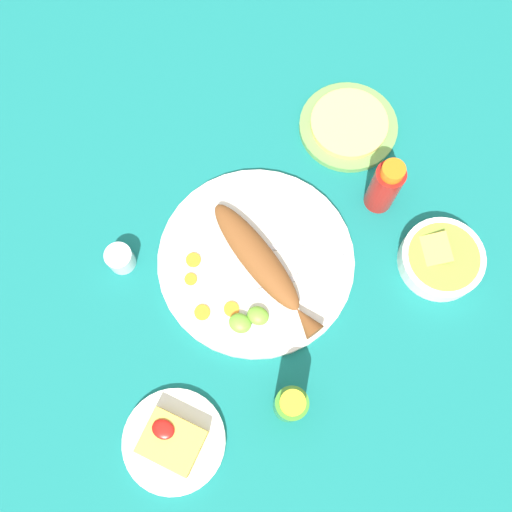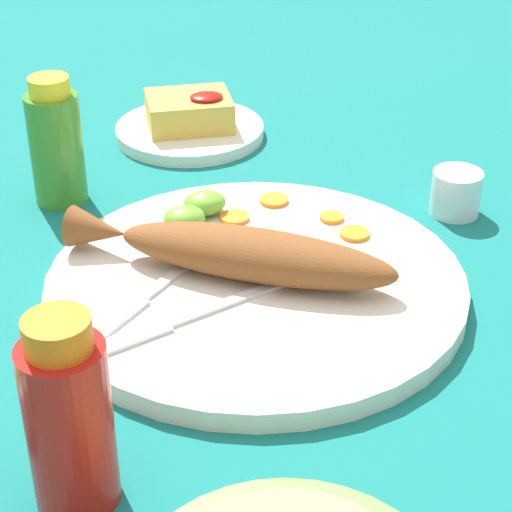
% 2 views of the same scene
% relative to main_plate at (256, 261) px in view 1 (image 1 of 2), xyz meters
% --- Properties ---
extents(ground_plane, '(4.00, 4.00, 0.00)m').
position_rel_main_plate_xyz_m(ground_plane, '(0.00, 0.00, -0.01)').
color(ground_plane, '#146B66').
extents(main_plate, '(0.36, 0.36, 0.02)m').
position_rel_main_plate_xyz_m(main_plate, '(0.00, 0.00, 0.00)').
color(main_plate, silver).
rests_on(main_plate, ground_plane).
extents(fried_fish, '(0.28, 0.18, 0.04)m').
position_rel_main_plate_xyz_m(fried_fish, '(-0.01, 0.01, 0.03)').
color(fried_fish, brown).
rests_on(fried_fish, main_plate).
extents(fork_near, '(0.18, 0.08, 0.00)m').
position_rel_main_plate_xyz_m(fork_near, '(-0.07, -0.06, 0.01)').
color(fork_near, silver).
rests_on(fork_near, main_plate).
extents(fork_far, '(0.14, 0.14, 0.00)m').
position_rel_main_plate_xyz_m(fork_far, '(-0.09, -0.01, 0.01)').
color(fork_far, silver).
rests_on(fork_far, main_plate).
extents(carrot_slice_near, '(0.03, 0.03, 0.00)m').
position_rel_main_plate_xyz_m(carrot_slice_near, '(0.10, 0.05, 0.01)').
color(carrot_slice_near, orange).
rests_on(carrot_slice_near, main_plate).
extents(carrot_slice_mid, '(0.02, 0.02, 0.00)m').
position_rel_main_plate_xyz_m(carrot_slice_mid, '(0.09, 0.09, 0.01)').
color(carrot_slice_mid, orange).
rests_on(carrot_slice_mid, main_plate).
extents(carrot_slice_far, '(0.03, 0.03, 0.00)m').
position_rel_main_plate_xyz_m(carrot_slice_far, '(0.04, 0.13, 0.01)').
color(carrot_slice_far, orange).
rests_on(carrot_slice_far, main_plate).
extents(carrot_slice_extra, '(0.03, 0.03, 0.00)m').
position_rel_main_plate_xyz_m(carrot_slice_extra, '(0.00, 0.10, 0.01)').
color(carrot_slice_extra, orange).
rests_on(carrot_slice_extra, main_plate).
extents(lime_wedge_main, '(0.04, 0.03, 0.02)m').
position_rel_main_plate_xyz_m(lime_wedge_main, '(-0.03, 0.12, 0.02)').
color(lime_wedge_main, '#6BB233').
rests_on(lime_wedge_main, main_plate).
extents(lime_wedge_side, '(0.04, 0.03, 0.02)m').
position_rel_main_plate_xyz_m(lime_wedge_side, '(-0.05, 0.10, 0.02)').
color(lime_wedge_side, '#6BB233').
rests_on(lime_wedge_side, main_plate).
extents(hot_sauce_bottle_red, '(0.05, 0.05, 0.14)m').
position_rel_main_plate_xyz_m(hot_sauce_bottle_red, '(-0.16, -0.21, 0.06)').
color(hot_sauce_bottle_red, '#B21914').
rests_on(hot_sauce_bottle_red, ground_plane).
extents(hot_sauce_bottle_green, '(0.05, 0.05, 0.13)m').
position_rel_main_plate_xyz_m(hot_sauce_bottle_green, '(-0.16, 0.21, 0.05)').
color(hot_sauce_bottle_green, '#3D8428').
rests_on(hot_sauce_bottle_green, ground_plane).
extents(salt_cup, '(0.05, 0.05, 0.05)m').
position_rel_main_plate_xyz_m(salt_cup, '(0.23, 0.11, 0.01)').
color(salt_cup, silver).
rests_on(salt_cup, ground_plane).
extents(side_plate_fries, '(0.17, 0.17, 0.01)m').
position_rel_main_plate_xyz_m(side_plate_fries, '(-0.01, 0.35, -0.00)').
color(side_plate_fries, silver).
rests_on(side_plate_fries, ground_plane).
extents(fries_pile, '(0.10, 0.08, 0.04)m').
position_rel_main_plate_xyz_m(fries_pile, '(-0.01, 0.35, 0.02)').
color(fries_pile, gold).
rests_on(fries_pile, side_plate_fries).
extents(guacamole_bowl, '(0.15, 0.15, 0.05)m').
position_rel_main_plate_xyz_m(guacamole_bowl, '(-0.31, -0.14, 0.01)').
color(guacamole_bowl, white).
rests_on(guacamole_bowl, ground_plane).
extents(tortilla_plate, '(0.20, 0.20, 0.01)m').
position_rel_main_plate_xyz_m(tortilla_plate, '(-0.05, -0.33, -0.00)').
color(tortilla_plate, '#6B9E4C').
rests_on(tortilla_plate, ground_plane).
extents(tortilla_stack, '(0.15, 0.15, 0.01)m').
position_rel_main_plate_xyz_m(tortilla_stack, '(-0.05, -0.33, 0.01)').
color(tortilla_stack, '#E0C666').
rests_on(tortilla_stack, tortilla_plate).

